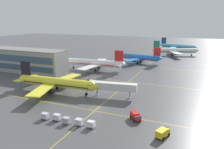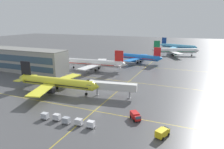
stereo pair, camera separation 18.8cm
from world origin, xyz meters
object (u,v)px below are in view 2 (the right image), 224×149
object	(u,v)px
airliner_far_right_stand	(178,46)
service_truck_catering	(135,116)
baggage_cart_row_fifth	(91,124)
baggage_cart_row_second	(57,117)
baggage_cart_row_middle	(66,120)
baggage_cart_row_leftmost	(45,116)
airliner_front_gate	(56,82)
jet_bridge	(107,86)
service_truck_red_van	(162,132)
airliner_far_left_stand	(175,51)
airliner_third_row	(137,57)
airliner_second_row	(95,63)
baggage_cart_row_fourth	(79,122)

from	to	relation	value
airliner_far_right_stand	service_truck_catering	world-z (taller)	airliner_far_right_stand
baggage_cart_row_fifth	baggage_cart_row_second	bearing A→B (deg)	-179.68
baggage_cart_row_second	baggage_cart_row_fifth	distance (m)	10.99
airliner_far_right_stand	baggage_cart_row_middle	world-z (taller)	airliner_far_right_stand
baggage_cart_row_second	baggage_cart_row_leftmost	bearing A→B (deg)	-169.76
airliner_far_right_stand	baggage_cart_row_middle	distance (m)	162.01
service_truck_catering	baggage_cart_row_second	size ratio (longest dim) A/B	1.56
airliner_front_gate	baggage_cart_row_fifth	distance (m)	33.40
baggage_cart_row_fifth	jet_bridge	xyz separation A→B (m)	(-5.78, 23.31, 3.06)
baggage_cart_row_leftmost	service_truck_red_van	bearing A→B (deg)	6.11
baggage_cart_row_second	baggage_cart_row_fifth	size ratio (longest dim) A/B	1.00
baggage_cart_row_leftmost	airliner_far_left_stand	bearing A→B (deg)	80.45
airliner_third_row	airliner_far_right_stand	bearing A→B (deg)	74.98
airliner_second_row	baggage_cart_row_leftmost	distance (m)	62.31
airliner_front_gate	baggage_cart_row_fourth	xyz separation A→B (m)	(22.79, -20.31, -2.93)
baggage_cart_row_fourth	baggage_cart_row_second	bearing A→B (deg)	179.45
baggage_cart_row_middle	jet_bridge	size ratio (longest dim) A/B	0.14
baggage_cart_row_middle	baggage_cart_row_fourth	xyz separation A→B (m)	(3.66, 0.54, 0.00)
service_truck_catering	jet_bridge	bearing A→B (deg)	137.30
service_truck_red_van	jet_bridge	size ratio (longest dim) A/B	0.22
airliner_front_gate	baggage_cart_row_second	world-z (taller)	airliner_front_gate
airliner_second_row	baggage_cart_row_leftmost	world-z (taller)	airliner_second_row
baggage_cart_row_fifth	service_truck_catering	bearing A→B (deg)	43.23
airliner_front_gate	service_truck_catering	xyz separation A→B (m)	(36.11, -11.11, -2.76)
baggage_cart_row_middle	jet_bridge	world-z (taller)	jet_bridge
service_truck_red_van	service_truck_catering	xyz separation A→B (m)	(-8.72, 6.26, 0.00)
baggage_cart_row_leftmost	baggage_cart_row_middle	distance (m)	7.33
airliner_far_right_stand	baggage_cart_row_middle	size ratio (longest dim) A/B	12.91
airliner_second_row	baggage_cart_row_fifth	world-z (taller)	airliner_second_row
baggage_cart_row_fourth	baggage_cart_row_fifth	world-z (taller)	same
airliner_far_right_stand	service_truck_red_van	xyz separation A→B (m)	(12.31, -157.94, -2.70)
baggage_cart_row_second	service_truck_red_van	bearing A→B (deg)	5.59
service_truck_catering	baggage_cart_row_fifth	xyz separation A→B (m)	(-9.65, -9.07, -0.17)
jet_bridge	service_truck_catering	bearing A→B (deg)	-42.70
service_truck_catering	baggage_cart_row_second	world-z (taller)	service_truck_catering
service_truck_catering	jet_bridge	world-z (taller)	jet_bridge
airliner_far_right_stand	baggage_cart_row_middle	bearing A→B (deg)	-94.74
service_truck_red_van	baggage_cart_row_middle	xyz separation A→B (m)	(-25.70, -3.49, -0.17)
airliner_front_gate	baggage_cart_row_middle	distance (m)	28.45
service_truck_catering	airliner_front_gate	bearing A→B (deg)	162.90
service_truck_red_van	airliner_second_row	bearing A→B (deg)	130.15
jet_bridge	baggage_cart_row_leftmost	bearing A→B (deg)	-110.26
airliner_far_left_stand	baggage_cart_row_fifth	bearing A→B (deg)	-93.17
airliner_third_row	service_truck_catering	distance (m)	83.97
baggage_cart_row_fourth	jet_bridge	distance (m)	23.74
baggage_cart_row_second	jet_bridge	xyz separation A→B (m)	(5.21, 23.38, 3.06)
airliner_second_row	baggage_cart_row_leftmost	xyz separation A→B (m)	(14.94, -60.41, -3.04)
baggage_cart_row_second	baggage_cart_row_middle	bearing A→B (deg)	-9.53
baggage_cart_row_fifth	airliner_far_left_stand	bearing A→B (deg)	86.83
airliner_third_row	airliner_far_right_stand	distance (m)	73.36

